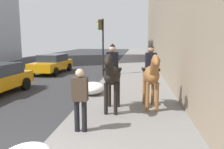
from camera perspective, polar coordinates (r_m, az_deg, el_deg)
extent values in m
ellipsoid|color=black|center=(7.78, 0.08, -0.08)|extent=(1.50, 0.57, 0.66)
cylinder|color=black|center=(7.47, 0.90, -6.14)|extent=(0.13, 0.13, 1.06)
cylinder|color=black|center=(7.51, -1.54, -6.06)|extent=(0.13, 0.13, 1.06)
cylinder|color=black|center=(8.34, 1.54, -4.57)|extent=(0.13, 0.13, 1.06)
cylinder|color=black|center=(8.37, -0.65, -4.51)|extent=(0.13, 0.13, 1.06)
cylinder|color=black|center=(6.97, -0.66, 1.79)|extent=(0.63, 0.28, 0.68)
ellipsoid|color=black|center=(6.74, -0.89, 3.68)|extent=(0.63, 0.22, 0.49)
cylinder|color=black|center=(8.49, 0.64, -0.01)|extent=(0.28, 0.10, 0.55)
cube|color=black|center=(7.80, 0.12, 1.30)|extent=(0.44, 0.60, 0.08)
cube|color=black|center=(7.77, 0.13, 3.60)|extent=(0.28, 0.38, 0.55)
sphere|color=#D8AD8C|center=(7.74, 0.13, 6.52)|extent=(0.22, 0.22, 0.22)
cone|color=black|center=(7.74, 0.13, 7.40)|extent=(0.20, 0.20, 0.10)
ellipsoid|color=brown|center=(8.22, 9.68, -0.01)|extent=(1.55, 0.70, 0.66)
cylinder|color=brown|center=(7.95, 11.17, -5.55)|extent=(0.13, 0.13, 1.02)
cylinder|color=brown|center=(7.90, 8.87, -5.57)|extent=(0.13, 0.13, 1.02)
cylinder|color=brown|center=(8.81, 10.17, -4.11)|extent=(0.13, 0.13, 1.02)
cylinder|color=brown|center=(8.77, 8.10, -4.13)|extent=(0.13, 0.13, 1.02)
cylinder|color=brown|center=(7.42, 10.62, 1.75)|extent=(0.66, 0.34, 0.68)
ellipsoid|color=brown|center=(7.19, 10.94, 3.52)|extent=(0.64, 0.28, 0.49)
cylinder|color=black|center=(8.93, 9.00, 0.05)|extent=(0.29, 0.13, 0.55)
cube|color=black|center=(8.24, 9.66, 1.29)|extent=(0.49, 0.64, 0.08)
cube|color=black|center=(8.21, 9.72, 3.47)|extent=(0.31, 0.40, 0.55)
sphere|color=tan|center=(8.18, 9.79, 6.23)|extent=(0.22, 0.22, 0.22)
cone|color=black|center=(8.18, 9.81, 7.07)|extent=(0.22, 0.22, 0.10)
cylinder|color=black|center=(6.25, -8.77, -10.22)|extent=(0.14, 0.14, 0.85)
cylinder|color=black|center=(6.21, -6.95, -10.31)|extent=(0.14, 0.14, 0.85)
cube|color=#3F3326|center=(6.03, -8.01, -3.65)|extent=(0.27, 0.41, 0.62)
sphere|color=#D8AD8C|center=(5.96, -8.09, 0.40)|extent=(0.22, 0.22, 0.22)
cube|color=orange|center=(18.18, -14.82, 2.27)|extent=(4.66, 1.98, 0.60)
cube|color=#262D38|center=(18.38, -14.54, 4.11)|extent=(2.54, 1.67, 0.52)
cylinder|color=black|center=(16.56, -13.93, 0.66)|extent=(0.65, 0.25, 0.64)
cylinder|color=black|center=(17.33, -19.36, 0.77)|extent=(0.65, 0.25, 0.64)
cylinder|color=black|center=(19.20, -10.64, 1.84)|extent=(0.65, 0.25, 0.64)
cylinder|color=black|center=(19.86, -15.50, 1.90)|extent=(0.65, 0.25, 0.64)
cylinder|color=black|center=(12.50, -20.78, -2.20)|extent=(0.65, 0.25, 0.64)
cylinder|color=black|center=(16.01, -2.25, 6.65)|extent=(0.12, 0.12, 3.98)
cube|color=#2D280C|center=(16.06, -2.94, 12.34)|extent=(0.20, 0.24, 0.70)
sphere|color=red|center=(16.09, -3.41, 13.11)|extent=(0.14, 0.14, 0.14)
sphere|color=orange|center=(16.08, -3.41, 12.33)|extent=(0.14, 0.14, 0.14)
sphere|color=green|center=(16.07, -3.40, 11.55)|extent=(0.14, 0.14, 0.14)
ellipsoid|color=white|center=(10.45, -5.05, -3.39)|extent=(1.49, 1.15, 0.52)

